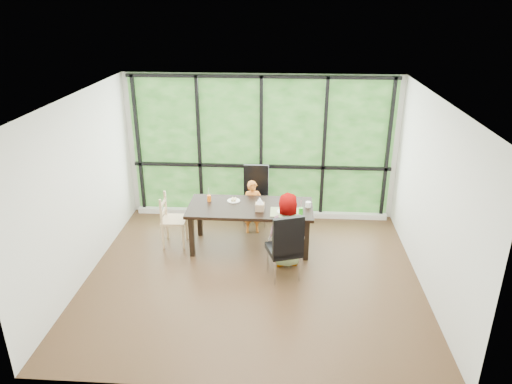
{
  "coord_description": "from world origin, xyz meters",
  "views": [
    {
      "loc": [
        0.46,
        -6.13,
        3.95
      ],
      "look_at": [
        -0.0,
        0.81,
        1.05
      ],
      "focal_mm": 33.13,
      "sensor_mm": 36.0,
      "label": 1
    }
  ],
  "objects_px": {
    "chair_end_beech": "(174,220)",
    "tissue_box": "(260,207)",
    "plate_near": "(285,212)",
    "white_mug": "(308,204)",
    "child_toddler": "(253,207)",
    "plate_far": "(234,201)",
    "chair_interior_leather": "(284,245)",
    "orange_cup": "(209,198)",
    "green_cup": "(301,211)",
    "chair_window_leather": "(255,196)",
    "dining_table": "(250,227)",
    "child_older": "(287,230)"
  },
  "relations": [
    {
      "from": "tissue_box",
      "to": "plate_near",
      "type": "bearing_deg",
      "value": -5.09
    },
    {
      "from": "chair_window_leather",
      "to": "child_toddler",
      "type": "bearing_deg",
      "value": -91.68
    },
    {
      "from": "chair_end_beech",
      "to": "green_cup",
      "type": "distance_m",
      "value": 2.16
    },
    {
      "from": "chair_end_beech",
      "to": "plate_near",
      "type": "distance_m",
      "value": 1.9
    },
    {
      "from": "chair_interior_leather",
      "to": "white_mug",
      "type": "xyz_separation_m",
      "value": [
        0.38,
        0.93,
        0.26
      ]
    },
    {
      "from": "chair_interior_leather",
      "to": "chair_end_beech",
      "type": "relative_size",
      "value": 1.2
    },
    {
      "from": "dining_table",
      "to": "chair_interior_leather",
      "type": "bearing_deg",
      "value": -57.56
    },
    {
      "from": "chair_window_leather",
      "to": "plate_far",
      "type": "height_order",
      "value": "chair_window_leather"
    },
    {
      "from": "orange_cup",
      "to": "plate_near",
      "type": "bearing_deg",
      "value": -15.31
    },
    {
      "from": "green_cup",
      "to": "plate_far",
      "type": "bearing_deg",
      "value": 157.85
    },
    {
      "from": "orange_cup",
      "to": "dining_table",
      "type": "bearing_deg",
      "value": -13.23
    },
    {
      "from": "chair_end_beech",
      "to": "plate_near",
      "type": "height_order",
      "value": "chair_end_beech"
    },
    {
      "from": "child_toddler",
      "to": "plate_far",
      "type": "relative_size",
      "value": 4.5
    },
    {
      "from": "dining_table",
      "to": "child_older",
      "type": "height_order",
      "value": "child_older"
    },
    {
      "from": "dining_table",
      "to": "chair_window_leather",
      "type": "xyz_separation_m",
      "value": [
        0.02,
        0.92,
        0.17
      ]
    },
    {
      "from": "child_older",
      "to": "tissue_box",
      "type": "height_order",
      "value": "child_older"
    },
    {
      "from": "green_cup",
      "to": "tissue_box",
      "type": "distance_m",
      "value": 0.66
    },
    {
      "from": "chair_end_beech",
      "to": "child_toddler",
      "type": "bearing_deg",
      "value": -69.86
    },
    {
      "from": "green_cup",
      "to": "chair_end_beech",
      "type": "bearing_deg",
      "value": 172.41
    },
    {
      "from": "chair_end_beech",
      "to": "orange_cup",
      "type": "xyz_separation_m",
      "value": [
        0.59,
        0.14,
        0.35
      ]
    },
    {
      "from": "child_toddler",
      "to": "tissue_box",
      "type": "relative_size",
      "value": 6.79
    },
    {
      "from": "chair_end_beech",
      "to": "plate_near",
      "type": "bearing_deg",
      "value": -98.59
    },
    {
      "from": "chair_end_beech",
      "to": "tissue_box",
      "type": "xyz_separation_m",
      "value": [
        1.46,
        -0.17,
        0.36
      ]
    },
    {
      "from": "plate_near",
      "to": "white_mug",
      "type": "relative_size",
      "value": 2.81
    },
    {
      "from": "plate_far",
      "to": "tissue_box",
      "type": "distance_m",
      "value": 0.58
    },
    {
      "from": "plate_far",
      "to": "green_cup",
      "type": "bearing_deg",
      "value": -22.15
    },
    {
      "from": "chair_end_beech",
      "to": "orange_cup",
      "type": "distance_m",
      "value": 0.7
    },
    {
      "from": "chair_window_leather",
      "to": "plate_near",
      "type": "distance_m",
      "value": 1.26
    },
    {
      "from": "chair_window_leather",
      "to": "chair_interior_leather",
      "type": "bearing_deg",
      "value": -72.13
    },
    {
      "from": "chair_interior_leather",
      "to": "green_cup",
      "type": "relative_size",
      "value": 9.44
    },
    {
      "from": "dining_table",
      "to": "green_cup",
      "type": "xyz_separation_m",
      "value": [
        0.82,
        -0.26,
        0.43
      ]
    },
    {
      "from": "chair_interior_leather",
      "to": "orange_cup",
      "type": "bearing_deg",
      "value": -58.27
    },
    {
      "from": "tissue_box",
      "to": "white_mug",
      "type": "bearing_deg",
      "value": 13.34
    },
    {
      "from": "green_cup",
      "to": "chair_window_leather",
      "type": "bearing_deg",
      "value": 124.11
    },
    {
      "from": "chair_end_beech",
      "to": "orange_cup",
      "type": "bearing_deg",
      "value": -78.53
    },
    {
      "from": "dining_table",
      "to": "child_toddler",
      "type": "height_order",
      "value": "child_toddler"
    },
    {
      "from": "plate_far",
      "to": "green_cup",
      "type": "relative_size",
      "value": 1.89
    },
    {
      "from": "dining_table",
      "to": "child_toddler",
      "type": "bearing_deg",
      "value": 90.0
    },
    {
      "from": "chair_window_leather",
      "to": "chair_interior_leather",
      "type": "height_order",
      "value": "same"
    },
    {
      "from": "child_toddler",
      "to": "child_older",
      "type": "bearing_deg",
      "value": -69.39
    },
    {
      "from": "chair_window_leather",
      "to": "white_mug",
      "type": "bearing_deg",
      "value": -42.56
    },
    {
      "from": "plate_near",
      "to": "white_mug",
      "type": "height_order",
      "value": "white_mug"
    },
    {
      "from": "tissue_box",
      "to": "chair_end_beech",
      "type": "bearing_deg",
      "value": 173.32
    },
    {
      "from": "chair_window_leather",
      "to": "plate_near",
      "type": "relative_size",
      "value": 4.25
    },
    {
      "from": "child_older",
      "to": "child_toddler",
      "type": "bearing_deg",
      "value": -69.71
    },
    {
      "from": "plate_near",
      "to": "chair_end_beech",
      "type": "bearing_deg",
      "value": 173.66
    },
    {
      "from": "chair_window_leather",
      "to": "chair_interior_leather",
      "type": "distance_m",
      "value": 1.89
    },
    {
      "from": "child_toddler",
      "to": "tissue_box",
      "type": "height_order",
      "value": "child_toddler"
    },
    {
      "from": "chair_window_leather",
      "to": "green_cup",
      "type": "height_order",
      "value": "chair_window_leather"
    },
    {
      "from": "plate_near",
      "to": "green_cup",
      "type": "bearing_deg",
      "value": -16.68
    }
  ]
}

